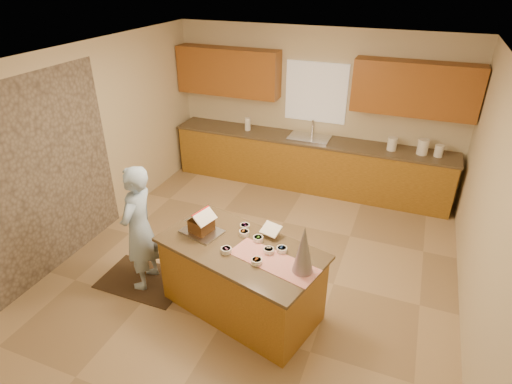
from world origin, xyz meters
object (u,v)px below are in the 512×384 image
at_px(tinsel_tree, 304,250).
at_px(boy, 139,228).
at_px(island_base, 241,280).
at_px(gingerbread_house, 201,223).

xyz_separation_m(tinsel_tree, boy, (-2.03, 0.13, -0.33)).
height_order(island_base, gingerbread_house, gingerbread_house).
relative_size(island_base, gingerbread_house, 5.26).
bearing_deg(gingerbread_house, boy, -171.72).
bearing_deg(tinsel_tree, island_base, 168.44).
xyz_separation_m(tinsel_tree, gingerbread_house, (-1.25, 0.24, -0.14)).
height_order(island_base, tinsel_tree, tinsel_tree).
distance_m(tinsel_tree, gingerbread_house, 1.28).
height_order(tinsel_tree, boy, boy).
relative_size(tinsel_tree, boy, 0.33).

